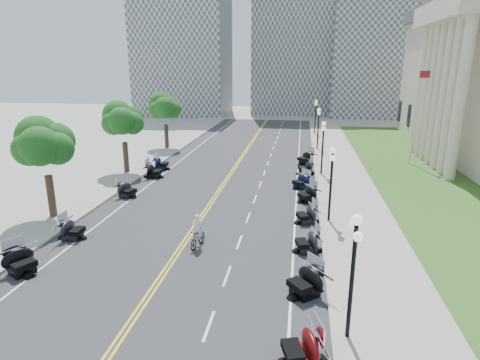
{
  "coord_description": "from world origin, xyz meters",
  "views": [
    {
      "loc": [
        6.53,
        -21.5,
        10.1
      ],
      "look_at": [
        2.28,
        6.31,
        2.0
      ],
      "focal_mm": 30.0,
      "sensor_mm": 36.0,
      "label": 1
    }
  ],
  "objects_px": {
    "cyclist_rider": "(197,216)",
    "flagpole": "(414,117)",
    "bicycle": "(198,238)",
    "motorcycle_n_3": "(302,347)"
  },
  "relations": [
    {
      "from": "flagpole",
      "to": "motorcycle_n_3",
      "type": "xyz_separation_m",
      "value": [
        -11.12,
        -31.57,
        -4.3
      ]
    },
    {
      "from": "flagpole",
      "to": "motorcycle_n_3",
      "type": "bearing_deg",
      "value": -109.4
    },
    {
      "from": "flagpole",
      "to": "bicycle",
      "type": "distance_m",
      "value": 28.96
    },
    {
      "from": "cyclist_rider",
      "to": "flagpole",
      "type": "bearing_deg",
      "value": -126.61
    },
    {
      "from": "motorcycle_n_3",
      "to": "cyclist_rider",
      "type": "bearing_deg",
      "value": -162.57
    },
    {
      "from": "bicycle",
      "to": "cyclist_rider",
      "type": "height_order",
      "value": "cyclist_rider"
    },
    {
      "from": "cyclist_rider",
      "to": "bicycle",
      "type": "bearing_deg",
      "value": -0.0
    },
    {
      "from": "motorcycle_n_3",
      "to": "bicycle",
      "type": "relative_size",
      "value": 1.11
    },
    {
      "from": "flagpole",
      "to": "motorcycle_n_3",
      "type": "relative_size",
      "value": 5.03
    },
    {
      "from": "flagpole",
      "to": "cyclist_rider",
      "type": "relative_size",
      "value": 6.09
    }
  ]
}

